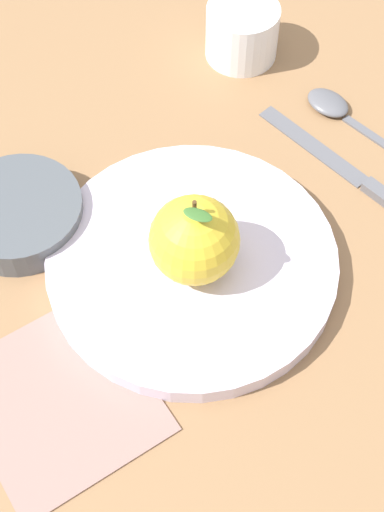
# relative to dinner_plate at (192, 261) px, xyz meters

# --- Properties ---
(ground_plane) EXTENTS (2.40, 2.40, 0.00)m
(ground_plane) POSITION_rel_dinner_plate_xyz_m (-0.01, 0.04, -0.01)
(ground_plane) COLOR olive
(dinner_plate) EXTENTS (0.26, 0.26, 0.02)m
(dinner_plate) POSITION_rel_dinner_plate_xyz_m (0.00, 0.00, 0.00)
(dinner_plate) COLOR silver
(dinner_plate) RESTS_ON ground_plane
(apple) EXTENTS (0.08, 0.08, 0.09)m
(apple) POSITION_rel_dinner_plate_xyz_m (0.01, -0.00, 0.05)
(apple) COLOR gold
(apple) RESTS_ON dinner_plate
(side_bowl) EXTENTS (0.12, 0.12, 0.03)m
(side_bowl) POSITION_rel_dinner_plate_xyz_m (-0.09, -0.14, 0.01)
(side_bowl) COLOR #4C5156
(side_bowl) RESTS_ON ground_plane
(cup) EXTENTS (0.08, 0.08, 0.06)m
(cup) POSITION_rel_dinner_plate_xyz_m (-0.26, 0.13, 0.02)
(cup) COLOR white
(cup) RESTS_ON ground_plane
(knife) EXTENTS (0.20, 0.12, 0.01)m
(knife) POSITION_rel_dinner_plate_xyz_m (-0.06, 0.19, -0.01)
(knife) COLOR #59595E
(knife) RESTS_ON ground_plane
(spoon) EXTENTS (0.16, 0.10, 0.01)m
(spoon) POSITION_rel_dinner_plate_xyz_m (-0.14, 0.20, -0.01)
(spoon) COLOR #59595E
(spoon) RESTS_ON ground_plane
(linen_napkin) EXTENTS (0.19, 0.18, 0.00)m
(linen_napkin) POSITION_rel_dinner_plate_xyz_m (0.10, -0.14, -0.01)
(linen_napkin) COLOR gray
(linen_napkin) RESTS_ON ground_plane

